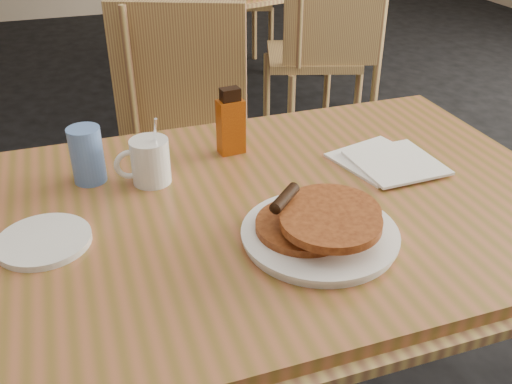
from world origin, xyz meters
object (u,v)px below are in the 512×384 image
at_px(chair_main_far, 189,132).
at_px(blue_tumbler, 87,155).
at_px(chair_neighbor_near, 322,39).
at_px(main_table, 269,219).
at_px(syrup_bottle, 231,123).
at_px(pancake_plate, 320,228).
at_px(coffee_mug, 149,161).

xyz_separation_m(chair_main_far, blue_tumbler, (-0.32, -0.56, 0.24)).
relative_size(chair_neighbor_near, blue_tumbler, 8.27).
bearing_deg(chair_neighbor_near, chair_main_far, -117.83).
relative_size(main_table, chair_neighbor_near, 1.29).
height_order(chair_neighbor_near, blue_tumbler, chair_neighbor_near).
bearing_deg(syrup_bottle, pancake_plate, -88.39).
distance_m(chair_main_far, chair_neighbor_near, 1.15).
distance_m(chair_neighbor_near, pancake_plate, 1.89).
xyz_separation_m(main_table, pancake_plate, (0.04, -0.15, 0.07)).
relative_size(pancake_plate, blue_tumbler, 2.35).
bearing_deg(syrup_bottle, coffee_mug, -163.94).
bearing_deg(blue_tumbler, main_table, -31.36).
relative_size(main_table, blue_tumbler, 10.63).
height_order(chair_neighbor_near, coffee_mug, chair_neighbor_near).
xyz_separation_m(chair_main_far, coffee_mug, (-0.20, -0.61, 0.23)).
bearing_deg(pancake_plate, syrup_bottle, 97.65).
distance_m(main_table, pancake_plate, 0.17).
xyz_separation_m(pancake_plate, blue_tumbler, (-0.36, 0.34, 0.03)).
height_order(chair_main_far, pancake_plate, chair_main_far).
bearing_deg(chair_main_far, syrup_bottle, -69.35).
height_order(chair_main_far, chair_neighbor_near, chair_neighbor_near).
distance_m(syrup_bottle, blue_tumbler, 0.31).
height_order(coffee_mug, syrup_bottle, syrup_bottle).
distance_m(chair_main_far, pancake_plate, 0.93).
distance_m(chair_main_far, syrup_bottle, 0.58).
bearing_deg(coffee_mug, chair_neighbor_near, 72.09).
xyz_separation_m(main_table, chair_main_far, (0.00, 0.76, -0.14)).
relative_size(chair_neighbor_near, pancake_plate, 3.52).
bearing_deg(main_table, chair_neighbor_near, 62.26).
bearing_deg(pancake_plate, blue_tumbler, 136.65).
bearing_deg(coffee_mug, chair_main_far, 89.45).
bearing_deg(chair_neighbor_near, main_table, -100.06).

